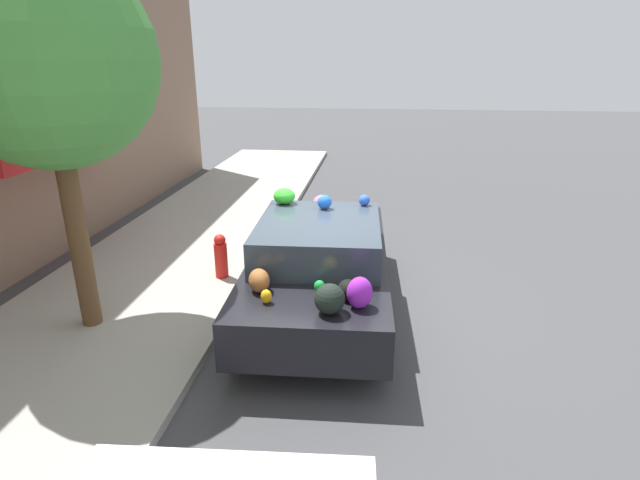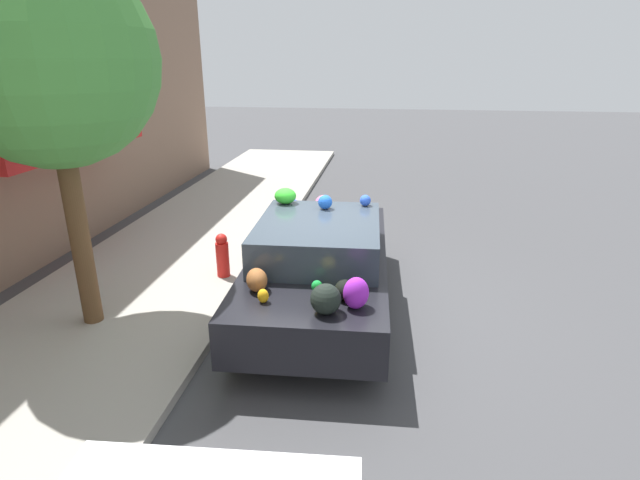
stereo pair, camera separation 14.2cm
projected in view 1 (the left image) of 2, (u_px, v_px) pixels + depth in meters
ground_plane at (315, 307)px, 7.12m from camera, size 60.00×60.00×0.00m
sidewalk_curb at (135, 293)px, 7.40m from camera, size 24.00×3.20×0.12m
street_tree at (47, 61)px, 5.38m from camera, size 2.39×2.39×4.41m
fire_hydrant at (221, 256)px, 7.71m from camera, size 0.20×0.20×0.70m
art_car at (319, 261)px, 6.83m from camera, size 4.32×1.95×1.58m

